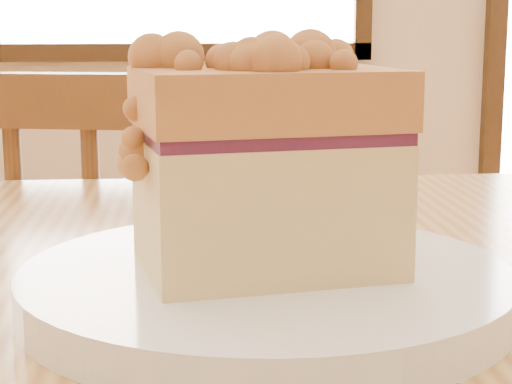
% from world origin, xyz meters
% --- Properties ---
extents(plate, '(0.24, 0.24, 0.02)m').
position_xyz_m(plate, '(0.06, 0.31, 0.76)').
color(plate, white).
rests_on(plate, cafe_table_main).
extents(cake_slice, '(0.14, 0.10, 0.11)m').
position_xyz_m(cake_slice, '(0.06, 0.31, 0.82)').
color(cake_slice, '#E1C47F').
rests_on(cake_slice, plate).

